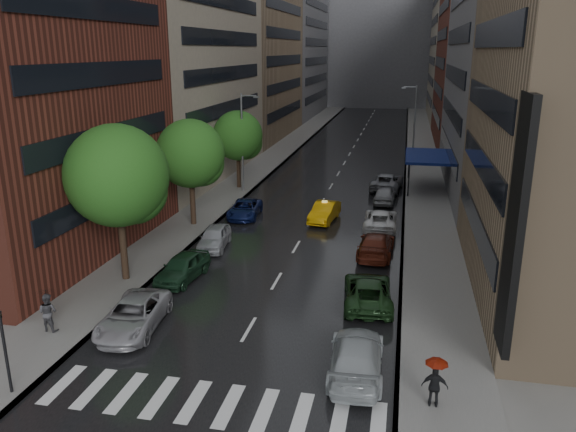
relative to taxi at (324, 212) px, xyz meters
The scene contains 20 objects.
ground 22.41m from the taxi, 92.59° to the right, with size 220.00×220.00×0.00m, color gray.
road 27.65m from the taxi, 92.10° to the left, with size 14.00×140.00×0.01m, color black.
sidewalk_left 29.39m from the taxi, 109.93° to the left, with size 4.00×140.00×0.15m, color gray.
sidewalk_right 28.76m from the taxi, 73.87° to the left, with size 4.00×140.00×0.15m, color gray.
crosswalk 24.40m from the taxi, 91.91° to the right, with size 13.15×2.80×0.01m.
buildings_left 42.60m from the taxi, 113.74° to the left, with size 8.00×108.00×38.00m.
buildings_right 39.72m from the taxi, 67.83° to the left, with size 8.05×109.10×36.00m.
building_far 96.84m from the taxi, 90.61° to the left, with size 40.00×14.00×32.00m, color slate.
tree_near 17.93m from the taxi, 124.28° to the right, with size 5.72×5.72×9.12m.
tree_mid 11.22m from the taxi, 161.53° to the right, with size 5.09×5.09×8.11m.
tree_far 13.82m from the taxi, 137.16° to the left, with size 4.70×4.70×7.48m.
taxi is the anchor object (origin of this frame).
parked_cars_left 12.68m from the taxi, 120.40° to the right, with size 2.97×24.50×1.56m.
parked_cars_right 6.09m from the taxi, 43.90° to the right, with size 3.23×38.26×1.60m.
ped_black_umbrella 23.01m from the taxi, 116.18° to the right, with size 0.96×0.98×2.09m.
ped_red_umbrella 24.16m from the taxi, 72.06° to the right, with size 0.99×0.82×2.01m.
traffic_light 26.88m from the taxi, 108.72° to the right, with size 0.18×0.15×3.45m.
street_lamp_left 12.31m from the taxi, 138.90° to the left, with size 1.74×0.22×9.00m.
street_lamp_right 23.96m from the taxi, 73.49° to the left, with size 1.74×0.22×9.00m.
awning 15.12m from the taxi, 57.73° to the left, with size 4.00×8.00×3.12m.
Camera 1 is at (6.83, -19.42, 12.96)m, focal length 35.00 mm.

